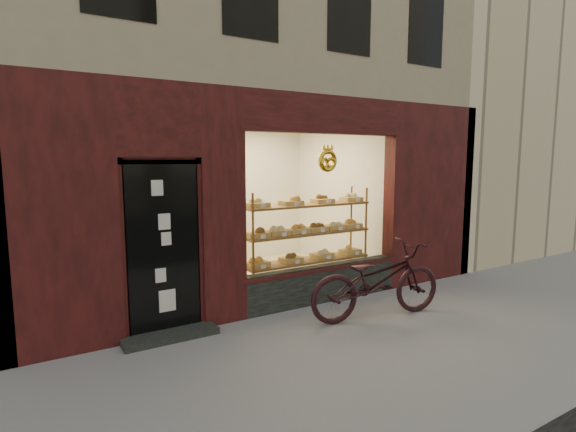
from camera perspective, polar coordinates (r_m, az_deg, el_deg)
ground at (r=5.32m, az=14.37°, el=-17.21°), size 90.00×90.00×0.00m
neighbor_right at (r=15.99m, az=25.04°, el=15.02°), size 12.00×7.00×9.00m
display_shelf at (r=7.22m, az=2.42°, el=-3.17°), size 2.20×0.45×1.70m
bicycle at (r=6.34m, az=11.21°, el=-8.04°), size 2.09×1.03×1.05m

